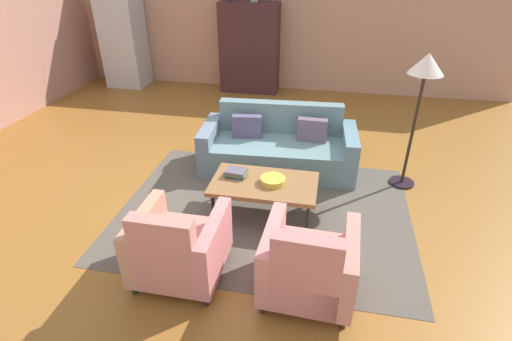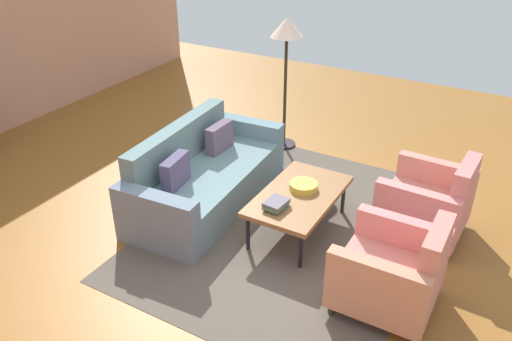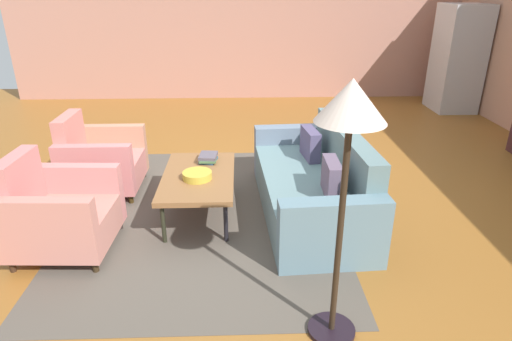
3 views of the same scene
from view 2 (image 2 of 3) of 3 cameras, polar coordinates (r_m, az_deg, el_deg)
name	(u,v)px [view 2 (image 2 of 3)]	position (r m, az deg, el deg)	size (l,w,h in m)	color
ground_plane	(250,236)	(5.32, -0.62, -7.18)	(11.03, 11.03, 0.00)	#945C25
area_rug	(293,228)	(5.44, 4.09, -6.27)	(3.40, 2.60, 0.01)	#574E44
couch	(201,177)	(5.78, -6.00, -0.73)	(2.15, 1.03, 0.86)	slate
coffee_table	(299,197)	(5.21, 4.73, -2.88)	(1.20, 0.70, 0.44)	black
armchair_left	(396,274)	(4.48, 15.07, -10.87)	(0.80, 0.80, 0.88)	#312C23
armchair_right	(431,205)	(5.45, 18.62, -3.56)	(0.83, 0.83, 0.88)	#2E2421
fruit_bowl	(304,186)	(5.25, 5.23, -1.72)	(0.28, 0.28, 0.07)	gold
book_stack	(276,204)	(4.93, 2.22, -3.72)	(0.25, 0.20, 0.08)	#325B87
floor_lamp	(287,40)	(6.61, 3.37, 14.11)	(0.40, 0.40, 1.72)	black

